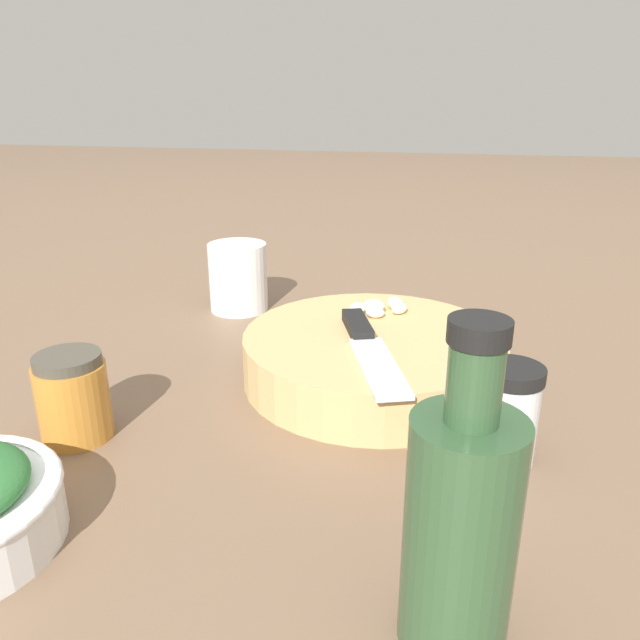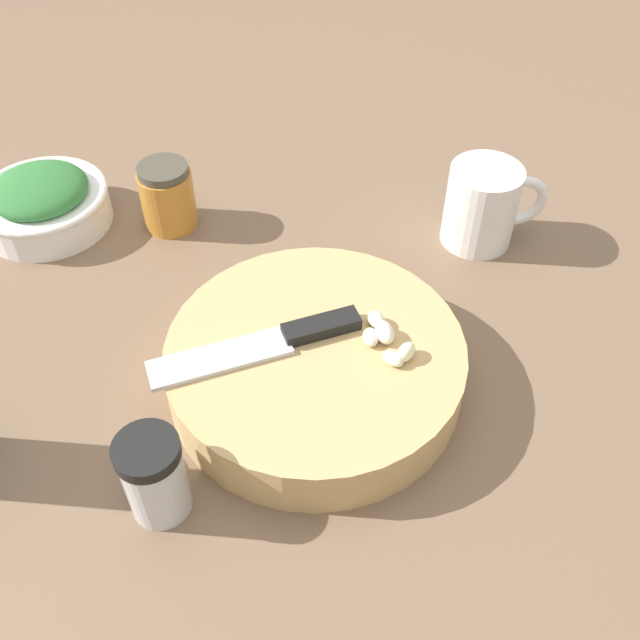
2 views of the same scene
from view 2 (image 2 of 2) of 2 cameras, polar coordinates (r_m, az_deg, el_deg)
ground_plane at (r=0.75m, az=0.05°, el=-0.03°), size 5.00×5.00×0.00m
cutting_board at (r=0.68m, az=-0.38°, el=-3.65°), size 0.28×0.28×0.05m
chef_knife at (r=0.66m, az=-3.83°, el=-1.80°), size 0.20×0.09×0.01m
garlic_cloves at (r=0.66m, az=5.33°, el=-1.48°), size 0.05×0.07×0.02m
herb_bowl at (r=0.92m, az=-21.29°, el=8.82°), size 0.16×0.16×0.06m
spice_jar at (r=0.60m, az=-13.12°, el=-12.08°), size 0.05×0.05×0.09m
coffee_mug at (r=0.84m, az=12.98°, el=8.93°), size 0.12×0.08×0.10m
honey_jar at (r=0.87m, az=-12.11°, el=9.65°), size 0.06×0.06×0.08m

